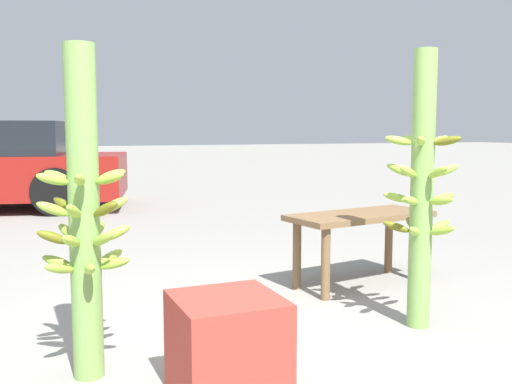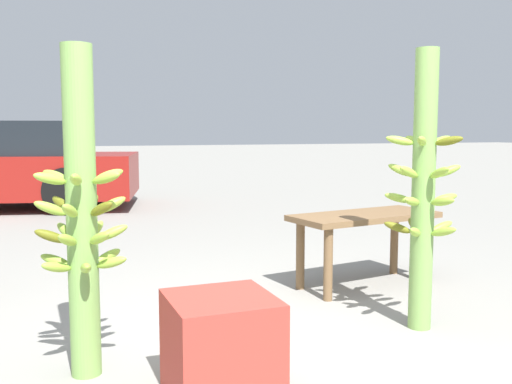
{
  "view_description": "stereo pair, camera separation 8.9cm",
  "coord_description": "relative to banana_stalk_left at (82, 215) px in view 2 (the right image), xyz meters",
  "views": [
    {
      "loc": [
        -1.09,
        -2.25,
        1.1
      ],
      "look_at": [
        0.11,
        0.61,
        0.76
      ],
      "focal_mm": 40.0,
      "sensor_mm": 36.0,
      "label": 1
    },
    {
      "loc": [
        -1.01,
        -2.28,
        1.1
      ],
      "look_at": [
        0.11,
        0.61,
        0.76
      ],
      "focal_mm": 40.0,
      "sensor_mm": 36.0,
      "label": 2
    }
  ],
  "objects": [
    {
      "name": "market_bench",
      "position": [
        1.96,
        0.82,
        -0.3
      ],
      "size": [
        1.12,
        0.6,
        0.52
      ],
      "rotation": [
        0.0,
        0.0,
        0.15
      ],
      "color": "brown",
      "rests_on": "ground_plane"
    },
    {
      "name": "produce_crate",
      "position": [
        0.5,
        -0.43,
        -0.52
      ],
      "size": [
        0.42,
        0.42,
        0.42
      ],
      "color": "#B2382D",
      "rests_on": "ground_plane"
    },
    {
      "name": "ground_plane",
      "position": [
        0.83,
        -0.31,
        -0.73
      ],
      "size": [
        80.0,
        80.0,
        0.0
      ],
      "primitive_type": "plane",
      "color": "gray"
    },
    {
      "name": "banana_stalk_center",
      "position": [
        1.79,
        -0.04,
        0.05
      ],
      "size": [
        0.42,
        0.43,
        1.54
      ],
      "color": "#7AA851",
      "rests_on": "ground_plane"
    },
    {
      "name": "banana_stalk_left",
      "position": [
        0.0,
        0.0,
        0.0
      ],
      "size": [
        0.41,
        0.42,
        1.47
      ],
      "color": "#7AA851",
      "rests_on": "ground_plane"
    }
  ]
}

